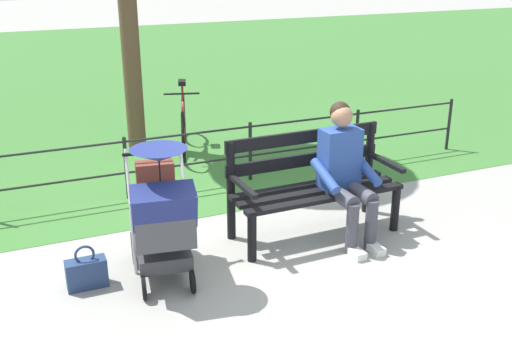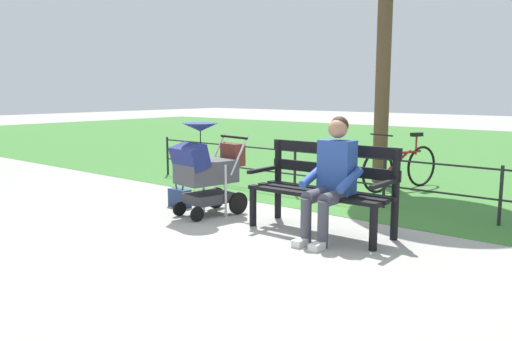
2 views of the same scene
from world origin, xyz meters
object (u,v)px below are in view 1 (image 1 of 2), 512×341
object	(u,v)px
person_on_bench	(345,169)
bicycle	(183,124)
handbag	(87,273)
park_bench	(312,180)
stroller	(161,212)

from	to	relation	value
person_on_bench	bicycle	xyz separation A→B (m)	(0.62, -3.08, -0.31)
handbag	bicycle	world-z (taller)	bicycle
park_bench	stroller	size ratio (longest dim) A/B	1.40
person_on_bench	stroller	distance (m)	1.75
person_on_bench	handbag	size ratio (longest dim) A/B	3.45
stroller	bicycle	xyz separation A→B (m)	(-1.12, -3.16, -0.23)
person_on_bench	park_bench	bearing A→B (deg)	-44.91
park_bench	handbag	xyz separation A→B (m)	(2.13, 0.20, -0.40)
stroller	handbag	xyz separation A→B (m)	(0.61, -0.11, -0.47)
person_on_bench	stroller	world-z (taller)	person_on_bench
park_bench	bicycle	size ratio (longest dim) A/B	1.00
person_on_bench	bicycle	bearing A→B (deg)	-78.51
person_on_bench	handbag	world-z (taller)	person_on_bench
park_bench	bicycle	bearing A→B (deg)	-81.99
park_bench	person_on_bench	xyz separation A→B (m)	(-0.22, 0.22, 0.15)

